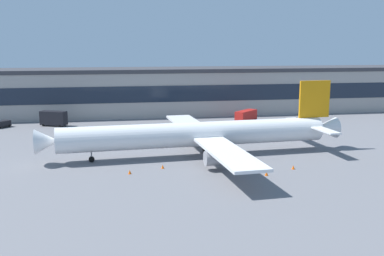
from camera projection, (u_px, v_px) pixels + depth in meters
The scene contains 10 objects.
ground_plane at pixel (213, 153), 91.93m from camera, with size 600.00×600.00×0.00m, color slate.
terminal_building at pixel (175, 91), 144.44m from camera, with size 190.71×19.07×14.84m.
airliner at pixel (200, 134), 89.16m from camera, with size 61.99×53.56×14.71m.
fuel_truck at pixel (246, 115), 129.55m from camera, with size 7.99×7.85×3.35m.
follow_me_car at pixel (2, 124), 120.60m from camera, with size 4.39×4.52×1.85m.
catering_truck at pixel (54, 118), 122.68m from camera, with size 7.64×5.26×4.15m.
traffic_cone_0 at pixel (130, 172), 77.03m from camera, with size 0.59×0.59×0.74m, color #F2590C.
traffic_cone_1 at pixel (163, 167), 80.49m from camera, with size 0.56×0.56×0.70m, color #F2590C.
traffic_cone_2 at pixel (293, 167), 80.02m from camera, with size 0.58×0.58×0.73m, color #F2590C.
traffic_cone_3 at pixel (266, 173), 76.11m from camera, with size 0.59×0.59×0.74m, color #F2590C.
Camera 1 is at (-19.71, -87.35, 21.87)m, focal length 41.70 mm.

